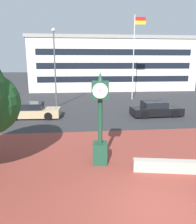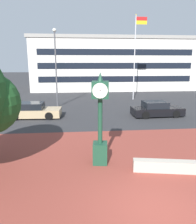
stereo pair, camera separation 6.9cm
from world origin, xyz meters
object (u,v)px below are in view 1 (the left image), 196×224
object	(u,v)px
car_street_near	(33,111)
street_lamp_post	(55,61)
street_clock	(100,122)
flagpole_primary	(134,53)
civic_building	(109,64)
car_street_far	(156,109)

from	to	relation	value
car_street_near	street_lamp_post	xyz separation A→B (m)	(1.61, 4.30, 4.09)
street_clock	flagpole_primary	xyz separation A→B (m)	(6.05, 17.29, 3.69)
car_street_near	flagpole_primary	world-z (taller)	flagpole_primary
street_clock	flagpole_primary	size ratio (longest dim) A/B	0.42
street_clock	street_lamp_post	size ratio (longest dim) A/B	0.54
street_clock	car_street_near	world-z (taller)	street_clock
flagpole_primary	street_lamp_post	size ratio (longest dim) A/B	1.29
car_street_near	civic_building	distance (m)	24.49
car_street_near	street_lamp_post	distance (m)	6.15
car_street_far	civic_building	size ratio (longest dim) A/B	0.16
street_clock	street_lamp_post	xyz separation A→B (m)	(-3.10, 13.30, 2.68)
civic_building	street_lamp_post	world-z (taller)	civic_building
flagpole_primary	street_lamp_post	distance (m)	10.03
street_clock	car_street_far	size ratio (longest dim) A/B	0.95
car_street_far	flagpole_primary	world-z (taller)	flagpole_primary
flagpole_primary	street_lamp_post	xyz separation A→B (m)	(-9.15, -3.99, -1.00)
car_street_near	street_lamp_post	world-z (taller)	street_lamp_post
car_street_far	street_lamp_post	size ratio (longest dim) A/B	0.56
street_clock	car_street_far	distance (m)	10.45
street_clock	civic_building	size ratio (longest dim) A/B	0.15
car_street_far	civic_building	bearing A→B (deg)	179.31
car_street_far	car_street_near	bearing A→B (deg)	-94.89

